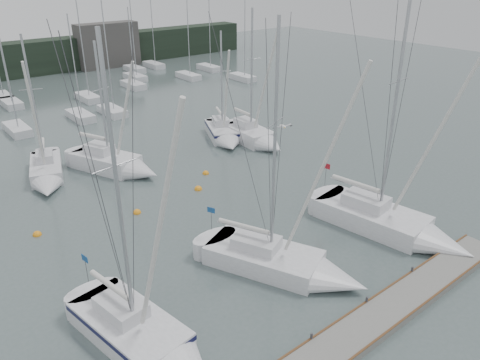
% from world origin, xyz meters
% --- Properties ---
extents(ground, '(160.00, 160.00, 0.00)m').
position_xyz_m(ground, '(0.00, 0.00, 0.00)').
color(ground, '#4E5E5D').
rests_on(ground, ground).
extents(dock, '(24.00, 2.00, 0.40)m').
position_xyz_m(dock, '(0.00, -5.00, 0.20)').
color(dock, slate).
rests_on(dock, ground).
extents(far_building_right, '(10.00, 3.00, 7.00)m').
position_xyz_m(far_building_right, '(18.00, 60.00, 3.50)').
color(far_building_right, '#43403D').
rests_on(far_building_right, ground).
extents(mast_forest, '(52.52, 24.91, 14.71)m').
position_xyz_m(mast_forest, '(5.27, 43.90, 0.49)').
color(mast_forest, silver).
rests_on(mast_forest, ground).
extents(sailboat_near_left, '(4.12, 9.14, 14.81)m').
position_xyz_m(sailboat_near_left, '(-7.86, -0.06, 0.58)').
color(sailboat_near_left, silver).
rests_on(sailboat_near_left, ground).
extents(sailboat_near_center, '(6.44, 9.54, 14.72)m').
position_xyz_m(sailboat_near_center, '(1.25, 0.07, 0.52)').
color(sailboat_near_center, silver).
rests_on(sailboat_near_center, ground).
extents(sailboat_near_right, '(4.64, 10.62, 16.37)m').
position_xyz_m(sailboat_near_right, '(9.27, -1.26, 0.60)').
color(sailboat_near_right, silver).
rests_on(sailboat_near_right, ground).
extents(sailboat_mid_b, '(4.63, 8.14, 11.92)m').
position_xyz_m(sailboat_mid_b, '(-5.35, 21.14, 0.54)').
color(sailboat_mid_b, silver).
rests_on(sailboat_mid_b, ground).
extents(sailboat_mid_c, '(5.61, 8.53, 11.32)m').
position_xyz_m(sailboat_mid_c, '(-0.03, 19.20, 0.62)').
color(sailboat_mid_c, silver).
rests_on(sailboat_mid_c, ground).
extents(sailboat_mid_d, '(5.30, 7.65, 11.01)m').
position_xyz_m(sailboat_mid_d, '(11.17, 19.68, 0.57)').
color(sailboat_mid_d, silver).
rests_on(sailboat_mid_d, ground).
extents(sailboat_mid_e, '(3.19, 7.66, 13.11)m').
position_xyz_m(sailboat_mid_e, '(13.02, 16.95, 0.62)').
color(sailboat_mid_e, silver).
rests_on(sailboat_mid_e, ground).
extents(buoy_a, '(0.55, 0.55, 0.55)m').
position_xyz_m(buoy_a, '(-2.26, 12.07, 0.00)').
color(buoy_a, orange).
rests_on(buoy_a, ground).
extents(buoy_b, '(0.54, 0.54, 0.54)m').
position_xyz_m(buoy_b, '(5.27, 14.51, 0.00)').
color(buoy_b, orange).
rests_on(buoy_b, ground).
extents(buoy_c, '(0.55, 0.55, 0.55)m').
position_xyz_m(buoy_c, '(-8.59, 13.48, 0.00)').
color(buoy_c, orange).
rests_on(buoy_c, ground).
extents(seagull, '(1.04, 0.50, 0.21)m').
position_xyz_m(seagull, '(1.75, 2.16, 8.02)').
color(seagull, silver).
rests_on(seagull, ground).
extents(buoy_d, '(0.60, 0.60, 0.60)m').
position_xyz_m(buoy_d, '(3.13, 12.47, 0.00)').
color(buoy_d, orange).
rests_on(buoy_d, ground).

